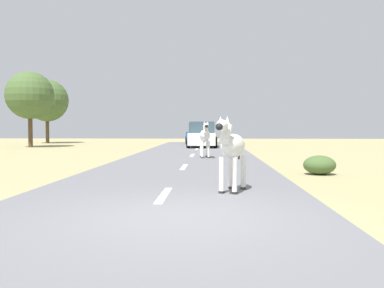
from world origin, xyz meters
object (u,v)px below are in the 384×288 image
Objects in this scene: tree_2 at (30,96)px; car_1 at (200,134)px; tree_0 at (47,101)px; zebra_2 at (205,136)px; bush_1 at (320,165)px; car_0 at (203,135)px; zebra_0 at (232,147)px.

car_1 is at bearing 28.78° from tree_2.
zebra_2 is at bearing -50.90° from tree_0.
tree_0 is 7.49m from tree_2.
zebra_2 is 1.80× the size of bush_1.
car_0 reaches higher than bush_1.
zebra_0 is 24.26m from tree_2.
bush_1 is at bearing 104.88° from car_1.
zebra_0 is 19.97m from car_0.
car_1 is at bearing 93.87° from car_0.
car_1 is (-0.73, 16.65, -0.18)m from zebra_2.
tree_0 is at bearing 0.70° from car_1.
bush_1 is at bearing 114.96° from zebra_2.
zebra_0 is at bearing -86.27° from car_0.
tree_0 is at bearing -43.09° from zebra_0.
tree_0 is at bearing 103.02° from tree_2.
bush_1 is at bearing -45.42° from tree_2.
car_1 is 4.62× the size of bush_1.
bush_1 is (17.76, -23.61, -3.46)m from tree_0.
car_0 is 0.98× the size of car_1.
zebra_0 is at bearing 89.10° from zebra_2.
zebra_0 is 10.00m from zebra_2.
tree_0 reaches higher than car_1.
car_0 is 4.52× the size of bush_1.
zebra_2 is at bearing -87.41° from car_0.
car_0 is (-0.35, 9.96, -0.18)m from zebra_2.
car_1 is at bearing -68.48° from zebra_0.
tree_2 is at bearing -38.31° from zebra_0.
zebra_2 reaches higher than bush_1.
zebra_2 is at bearing -67.38° from zebra_0.
zebra_2 reaches higher than zebra_0.
tree_2 is at bearing -76.98° from tree_0.
bush_1 is at bearing -107.92° from zebra_0.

